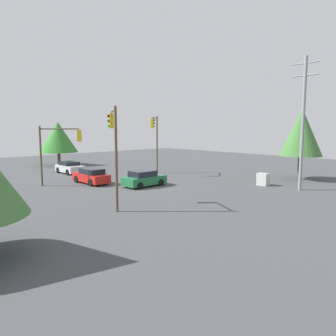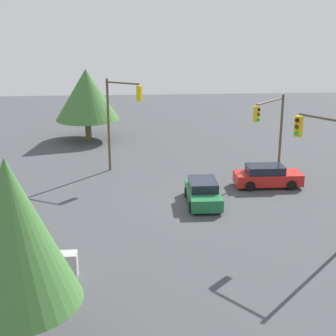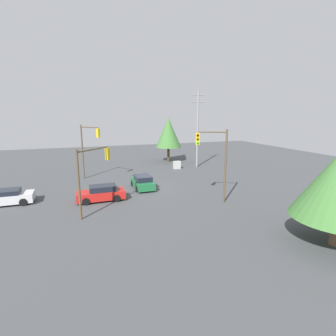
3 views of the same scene
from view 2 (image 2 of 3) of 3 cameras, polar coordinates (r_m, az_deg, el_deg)
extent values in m
plane|color=#424447|center=(31.99, 3.15, -3.85)|extent=(80.00, 80.00, 0.00)
cube|color=#1E6638|center=(31.67, 3.91, -3.03)|extent=(1.87, 4.03, 0.76)
cube|color=black|center=(31.63, 3.89, -1.80)|extent=(1.65, 2.22, 0.54)
cylinder|color=black|center=(30.74, 5.87, -4.21)|extent=(0.22, 0.63, 0.63)
cylinder|color=black|center=(30.49, 2.56, -4.32)|extent=(0.22, 0.63, 0.63)
cylinder|color=black|center=(33.03, 5.14, -2.60)|extent=(0.22, 0.63, 0.63)
cylinder|color=black|center=(32.80, 2.07, -2.68)|extent=(0.22, 0.63, 0.63)
cube|color=red|center=(35.20, 11.01, -1.12)|extent=(4.45, 1.72, 0.78)
cube|color=black|center=(34.94, 10.72, -0.12)|extent=(2.45, 1.51, 0.51)
cylinder|color=black|center=(36.39, 12.77, -1.00)|extent=(0.68, 0.22, 0.68)
cylinder|color=black|center=(34.92, 13.51, -1.86)|extent=(0.68, 0.22, 0.68)
cylinder|color=black|center=(35.70, 8.52, -1.11)|extent=(0.68, 0.22, 0.68)
cylinder|color=black|center=(34.20, 9.09, -1.99)|extent=(0.68, 0.22, 0.68)
cylinder|color=brown|center=(37.45, -6.61, 4.70)|extent=(0.18, 0.18, 6.76)
cylinder|color=brown|center=(36.25, -5.02, 9.36)|extent=(2.31, 1.30, 0.12)
cube|color=gold|center=(35.75, -3.19, 8.27)|extent=(0.43, 0.41, 1.05)
sphere|color=#360503|center=(35.85, -3.07, 8.84)|extent=(0.22, 0.22, 0.22)
sphere|color=#392605|center=(35.91, -3.06, 8.31)|extent=(0.22, 0.22, 0.22)
sphere|color=green|center=(35.96, -3.05, 7.78)|extent=(0.22, 0.22, 0.22)
cylinder|color=brown|center=(25.92, 17.07, 5.24)|extent=(1.92, 2.36, 0.12)
cube|color=gold|center=(26.80, 14.27, 4.50)|extent=(0.43, 0.44, 1.05)
sphere|color=#360503|center=(26.59, 14.12, 5.15)|extent=(0.22, 0.22, 0.22)
sphere|color=#392605|center=(26.66, 14.07, 4.45)|extent=(0.22, 0.22, 0.22)
sphere|color=green|center=(26.74, 14.01, 3.75)|extent=(0.22, 0.22, 0.22)
cylinder|color=brown|center=(38.83, 12.40, 3.95)|extent=(0.18, 0.18, 5.55)
cylinder|color=brown|center=(36.75, 11.30, 7.28)|extent=(2.63, 2.68, 0.12)
cube|color=gold|center=(35.32, 9.78, 5.91)|extent=(0.44, 0.44, 1.05)
sphere|color=#360503|center=(35.17, 10.05, 6.40)|extent=(0.22, 0.22, 0.22)
sphere|color=#392605|center=(35.23, 10.02, 5.87)|extent=(0.22, 0.22, 0.22)
sphere|color=green|center=(35.30, 9.99, 5.34)|extent=(0.22, 0.22, 0.22)
cube|color=#B2B2AD|center=(23.95, -11.23, -10.47)|extent=(1.02, 0.69, 1.15)
cylinder|color=#4C3823|center=(18.75, -15.94, -17.15)|extent=(0.40, 0.40, 2.49)
cone|color=#3D7033|center=(16.96, -16.99, -6.82)|extent=(4.28, 4.28, 4.89)
cylinder|color=brown|center=(47.19, -8.82, 4.27)|extent=(0.55, 0.55, 1.86)
cone|color=#3D7033|center=(46.57, -9.01, 8.06)|extent=(5.63, 5.63, 4.49)
camera|label=1|loc=(52.31, -25.75, 9.08)|focal=35.00mm
camera|label=3|loc=(57.74, 7.06, 14.04)|focal=28.00mm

